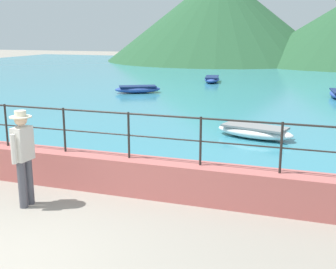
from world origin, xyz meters
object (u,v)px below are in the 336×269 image
object	(u,v)px
boat_5	(255,131)
person_walking	(23,154)
boat_1	(212,79)
boat_6	(138,89)

from	to	relation	value
boat_5	person_walking	bearing A→B (deg)	-116.97
boat_1	person_walking	bearing A→B (deg)	-86.29
person_walking	boat_5	distance (m)	7.10
boat_1	boat_5	bearing A→B (deg)	-71.71
boat_1	boat_6	world-z (taller)	same
person_walking	boat_5	size ratio (longest dim) A/B	0.71
boat_1	boat_5	size ratio (longest dim) A/B	0.99
person_walking	boat_6	bearing A→B (deg)	104.96
boat_6	boat_1	bearing A→B (deg)	67.41
boat_5	boat_6	xyz separation A→B (m)	(-6.94, 7.71, 0.00)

